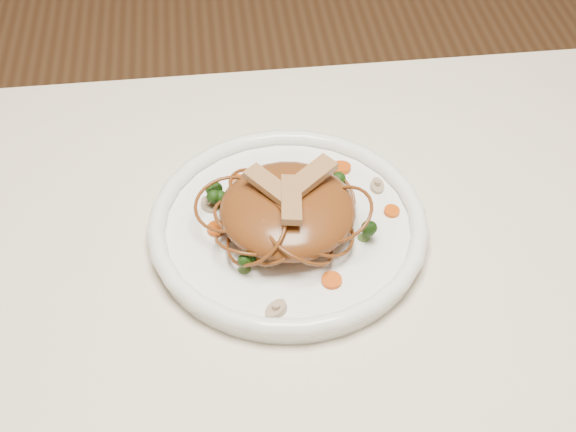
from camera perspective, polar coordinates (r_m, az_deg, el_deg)
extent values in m
cube|color=beige|center=(0.87, 1.70, -6.23)|extent=(1.20, 0.80, 0.04)
cylinder|color=white|center=(0.90, 0.00, -0.98)|extent=(0.40, 0.40, 0.02)
ellipsoid|color=brown|center=(0.87, -0.02, 0.45)|extent=(0.18, 0.18, 0.05)
cube|color=tan|center=(0.86, 1.53, 2.72)|extent=(0.07, 0.06, 0.01)
cube|color=tan|center=(0.85, -1.27, 2.17)|extent=(0.05, 0.06, 0.01)
cube|color=tan|center=(0.84, 0.23, 1.16)|extent=(0.03, 0.07, 0.01)
cylinder|color=#C84E07|center=(0.96, 3.75, 3.42)|extent=(0.02, 0.02, 0.00)
cylinder|color=#C84E07|center=(0.89, -5.04, -0.92)|extent=(0.02, 0.02, 0.00)
cylinder|color=#C84E07|center=(0.91, 7.29, 0.34)|extent=(0.02, 0.02, 0.00)
cylinder|color=#C84E07|center=(0.94, -3.48, 2.50)|extent=(0.02, 0.02, 0.00)
cylinder|color=#C84E07|center=(0.84, 3.08, -4.53)|extent=(0.02, 0.02, 0.00)
cylinder|color=#C2B392|center=(0.81, -0.84, -6.56)|extent=(0.03, 0.03, 0.01)
cylinder|color=#C2B392|center=(0.94, 6.26, 2.10)|extent=(0.02, 0.02, 0.01)
cylinder|color=#C2B392|center=(0.92, -5.56, 0.77)|extent=(0.03, 0.03, 0.01)
cylinder|color=#C2B392|center=(0.96, 2.61, 3.39)|extent=(0.02, 0.02, 0.01)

